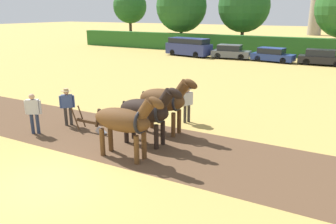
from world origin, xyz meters
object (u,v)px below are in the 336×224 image
tree_left (181,6)px  draft_horse_lead_right (147,111)px  draft_horse_trail_left (164,100)px  tree_far_left (130,6)px  farmer_at_plow (67,104)px  farmer_beside_team (187,101)px  parked_van (189,47)px  farmer_onlooker_left (33,111)px  parked_car_center_left (272,55)px  tree_center_left (244,6)px  parked_car_center (322,58)px  plow (93,125)px  parked_car_left (231,52)px  draft_horse_lead_left (125,121)px

tree_left → draft_horse_lead_right: bearing=-65.2°
draft_horse_trail_left → tree_far_left: bearing=126.3°
tree_left → farmer_at_plow: bearing=-71.8°
farmer_beside_team → parked_van: (-10.31, 21.60, 0.04)m
tree_far_left → farmer_onlooker_left: (19.64, -34.74, -4.69)m
tree_far_left → tree_left: 9.58m
parked_car_center_left → draft_horse_trail_left: bearing=-81.3°
tree_far_left → tree_left: (9.51, -1.15, -0.10)m
tree_center_left → farmer_at_plow: tree_center_left is taller
draft_horse_lead_right → parked_van: size_ratio=0.50×
parked_car_center → parked_van: bearing=178.1°
tree_center_left → parked_van: 10.75m
farmer_at_plow → parked_van: size_ratio=0.31×
tree_left → farmer_onlooker_left: (10.13, -33.59, -4.60)m
tree_center_left → farmer_onlooker_left: 35.48m
tree_left → parked_van: bearing=-57.5°
draft_horse_lead_right → farmer_beside_team: (0.21, 3.11, -0.34)m
tree_far_left → tree_center_left: tree_center_left is taller
plow → farmer_onlooker_left: size_ratio=0.96×
plow → parked_car_center: (6.78, 25.01, 0.39)m
farmer_onlooker_left → parked_car_center_left: bearing=139.8°
tree_far_left → farmer_beside_team: tree_far_left is taller
parked_car_center_left → parked_car_center: 4.62m
draft_horse_trail_left → parked_car_center_left: size_ratio=0.63×
tree_left → parked_car_left: 13.19m
plow → farmer_at_plow: (-1.60, 0.18, 0.69)m
parked_van → parked_car_center_left: size_ratio=1.28×
draft_horse_trail_left → parked_car_center_left: draft_horse_trail_left is taller
draft_horse_lead_left → farmer_onlooker_left: bearing=177.9°
draft_horse_lead_left → draft_horse_lead_right: (-0.03, 1.43, -0.03)m
farmer_beside_team → parked_car_center: 22.19m
draft_horse_trail_left → parked_car_left: (-5.05, 23.49, -0.72)m
plow → parked_car_left: size_ratio=0.39×
plow → parked_car_center: bearing=73.8°
tree_center_left → tree_far_left: bearing=-178.7°
parked_car_center_left → parked_car_left: bearing=-174.2°
tree_center_left → farmer_beside_team: size_ratio=5.18×
draft_horse_trail_left → plow: draft_horse_trail_left is taller
farmer_at_plow → parked_car_left: bearing=140.8°
farmer_onlooker_left → parked_car_center: (8.81, 26.31, -0.31)m
draft_horse_lead_left → farmer_onlooker_left: size_ratio=1.69×
draft_horse_trail_left → parked_car_center: draft_horse_trail_left is taller
parked_car_left → parked_car_center: size_ratio=0.97×
tree_far_left → draft_horse_trail_left: (24.38, -31.96, -4.27)m
farmer_onlooker_left → parked_car_center: 27.74m
tree_center_left → draft_horse_lead_right: 34.69m
tree_left → parked_van: size_ratio=1.62×
draft_horse_lead_left → plow: bearing=152.4°
farmer_at_plow → farmer_onlooker_left: size_ratio=0.99×
draft_horse_trail_left → farmer_beside_team: draft_horse_trail_left is taller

